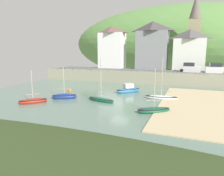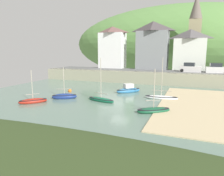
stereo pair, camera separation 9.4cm
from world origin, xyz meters
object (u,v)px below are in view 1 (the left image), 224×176
at_px(sailboat_nearest_shore, 33,101).
at_px(parked_car_near_slipway, 190,68).
at_px(waterfront_building_right, 189,50).
at_px(waterfront_building_left, 112,47).
at_px(mooring_buoy, 70,91).
at_px(parked_car_by_wall, 216,69).
at_px(sailboat_far_left, 161,97).
at_px(waterfront_building_centre, 152,45).
at_px(fishing_boat_green, 101,99).
at_px(sailboat_white_hull, 154,110).
at_px(sailboat_blue_trim, 64,96).
at_px(sailboat_tall_mast, 128,90).
at_px(church_with_spire, 194,31).

relative_size(sailboat_nearest_shore, parked_car_near_slipway, 1.05).
distance_m(waterfront_building_right, sailboat_nearest_shore, 35.41).
relative_size(waterfront_building_left, mooring_buoy, 18.36).
relative_size(waterfront_building_right, parked_car_near_slipway, 2.12).
height_order(waterfront_building_left, parked_car_by_wall, waterfront_building_left).
relative_size(sailboat_far_left, mooring_buoy, 10.60).
distance_m(sailboat_far_left, sailboat_nearest_shore, 17.49).
distance_m(waterfront_building_centre, mooring_buoy, 24.78).
bearing_deg(sailboat_far_left, fishing_boat_green, -152.10).
xyz_separation_m(waterfront_building_centre, parked_car_near_slipway, (8.79, -4.50, -4.87)).
xyz_separation_m(sailboat_white_hull, parked_car_near_slipway, (3.31, 23.53, 2.96)).
bearing_deg(sailboat_blue_trim, sailboat_nearest_shore, -153.58).
height_order(waterfront_building_left, sailboat_tall_mast, waterfront_building_left).
bearing_deg(fishing_boat_green, sailboat_far_left, 46.07).
bearing_deg(sailboat_far_left, sailboat_white_hull, -91.71).
height_order(sailboat_far_left, parked_car_near_slipway, sailboat_far_left).
relative_size(sailboat_blue_trim, mooring_buoy, 8.29).
xyz_separation_m(sailboat_white_hull, sailboat_far_left, (-0.15, 6.93, -0.01)).
bearing_deg(parked_car_by_wall, mooring_buoy, -147.07).
relative_size(sailboat_nearest_shore, parked_car_by_wall, 1.07).
bearing_deg(parked_car_near_slipway, sailboat_blue_trim, -121.03).
xyz_separation_m(sailboat_far_left, mooring_buoy, (-14.89, -0.35, -0.06)).
height_order(parked_car_by_wall, mooring_buoy, parked_car_by_wall).
xyz_separation_m(fishing_boat_green, sailboat_nearest_shore, (-7.94, -4.03, 0.01)).
xyz_separation_m(waterfront_building_left, fishing_boat_green, (8.23, -25.49, -7.43)).
xyz_separation_m(church_with_spire, sailboat_white_hull, (-3.69, -32.03, -11.19)).
height_order(sailboat_far_left, sailboat_nearest_shore, sailboat_far_left).
distance_m(church_with_spire, sailboat_tall_mast, 26.61).
height_order(sailboat_tall_mast, parked_car_by_wall, parked_car_by_wall).
xyz_separation_m(waterfront_building_centre, church_with_spire, (9.17, 4.00, 3.35)).
xyz_separation_m(sailboat_blue_trim, mooring_buoy, (-1.95, 4.45, -0.13)).
bearing_deg(sailboat_blue_trim, church_with_spire, 30.39).
relative_size(fishing_boat_green, sailboat_blue_trim, 1.27).
bearing_deg(parked_car_near_slipway, mooring_buoy, -130.84).
height_order(sailboat_blue_trim, mooring_buoy, sailboat_blue_trim).
bearing_deg(church_with_spire, fishing_boat_green, -110.83).
relative_size(waterfront_building_right, mooring_buoy, 15.99).
bearing_deg(mooring_buoy, sailboat_nearest_shore, -93.04).
relative_size(waterfront_building_left, sailboat_far_left, 1.73).
height_order(church_with_spire, sailboat_white_hull, church_with_spire).
xyz_separation_m(sailboat_blue_trim, sailboat_far_left, (12.94, 4.80, -0.08)).
distance_m(waterfront_building_right, sailboat_far_left, 22.36).
height_order(waterfront_building_right, sailboat_tall_mast, waterfront_building_right).
relative_size(sailboat_white_hull, sailboat_nearest_shore, 1.11).
bearing_deg(waterfront_building_right, parked_car_near_slipway, -84.40).
relative_size(waterfront_building_centre, sailboat_blue_trim, 2.38).
height_order(church_with_spire, sailboat_far_left, church_with_spire).
bearing_deg(sailboat_white_hull, parked_car_by_wall, 36.97).
distance_m(waterfront_building_right, sailboat_blue_trim, 31.15).
height_order(fishing_boat_green, sailboat_nearest_shore, fishing_boat_green).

